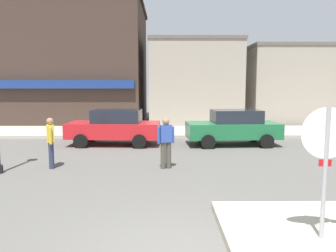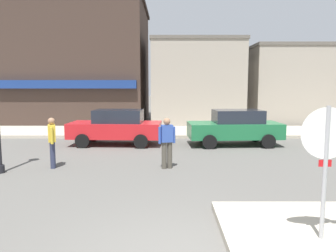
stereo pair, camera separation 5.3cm
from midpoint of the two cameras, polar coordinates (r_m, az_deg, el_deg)
kerb_far at (r=18.29m, az=0.35°, el=-0.95°), size 80.00×4.00×0.15m
stop_sign at (r=5.74m, az=25.54°, el=-4.61°), size 0.82×0.07×2.30m
parked_car_nearest at (r=14.68m, az=-9.37°, el=-0.11°), size 4.08×2.03×1.56m
parked_car_second at (r=14.70m, az=11.21°, el=-0.14°), size 4.09×2.06×1.56m
pedestrian_crossing_near at (r=10.30m, az=-0.52°, el=-2.70°), size 0.56×0.30×1.61m
pedestrian_crossing_far at (r=11.01m, az=-19.87°, el=-2.50°), size 0.32×0.55×1.61m
building_corner_shop at (r=25.14m, az=-14.79°, el=10.42°), size 9.16×8.95×8.41m
building_storefront_left_near at (r=23.00m, az=4.35°, el=7.49°), size 6.00×5.98×5.62m
building_storefront_left_mid at (r=24.86m, az=19.04°, el=6.74°), size 5.24×5.87×5.31m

